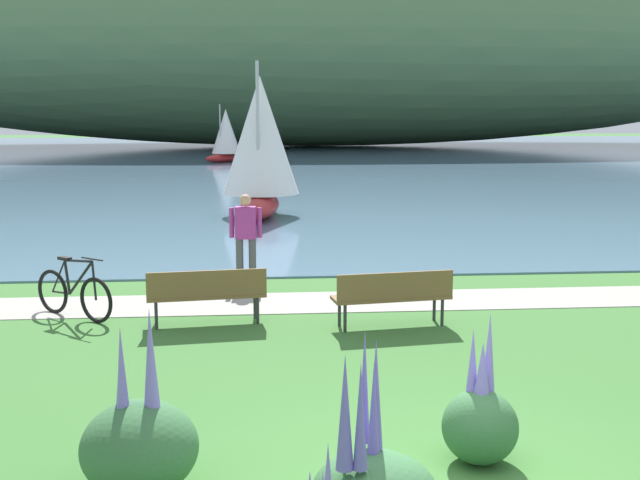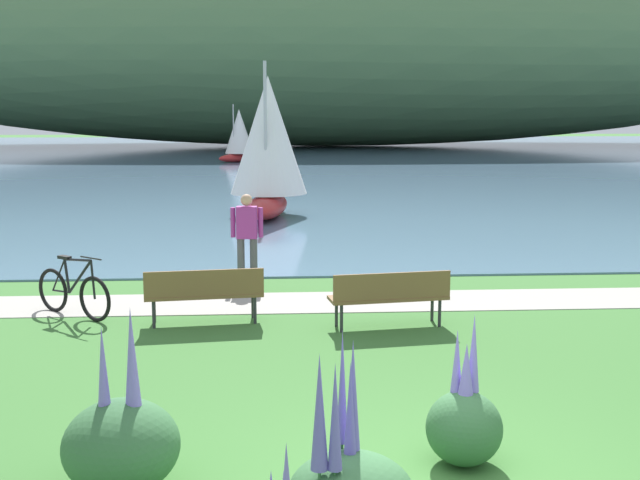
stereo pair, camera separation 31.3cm
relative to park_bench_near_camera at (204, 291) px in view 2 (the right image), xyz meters
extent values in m
cube|color=#5B7F9E|center=(2.40, 43.31, -0.50)|extent=(180.00, 80.00, 0.04)
ellipsoid|color=#567A4C|center=(6.27, 59.87, 8.49)|extent=(93.54, 28.00, 17.93)
cube|color=#A39E93|center=(2.40, 1.29, -0.52)|extent=(60.00, 1.50, 0.01)
cube|color=brown|center=(-0.01, 0.08, -0.07)|extent=(1.84, 0.69, 0.05)
cube|color=brown|center=(0.02, -0.13, 0.15)|extent=(1.79, 0.26, 0.40)
cylinder|color=#2D2D33|center=(-0.79, 0.15, -0.30)|extent=(0.05, 0.05, 0.45)
cylinder|color=#2D2D33|center=(0.73, 0.34, -0.30)|extent=(0.05, 0.05, 0.45)
cylinder|color=#2D2D33|center=(-0.75, -0.18, -0.30)|extent=(0.05, 0.05, 0.45)
cylinder|color=#2D2D33|center=(0.77, 0.00, -0.30)|extent=(0.05, 0.05, 0.45)
cube|color=brown|center=(2.79, -0.30, -0.07)|extent=(1.85, 0.73, 0.05)
cube|color=brown|center=(2.82, -0.51, 0.15)|extent=(1.79, 0.29, 0.40)
cylinder|color=#2D2D33|center=(2.01, -0.24, -0.30)|extent=(0.05, 0.05, 0.45)
cylinder|color=#2D2D33|center=(3.52, -0.02, -0.30)|extent=(0.05, 0.05, 0.45)
cylinder|color=#2D2D33|center=(2.06, -0.57, -0.30)|extent=(0.05, 0.05, 0.45)
cylinder|color=#2D2D33|center=(3.57, -0.36, -0.30)|extent=(0.05, 0.05, 0.45)
torus|color=black|center=(-1.71, 0.26, -0.16)|extent=(0.59, 0.50, 0.72)
torus|color=black|center=(-2.52, 0.93, -0.16)|extent=(0.59, 0.50, 0.72)
cylinder|color=black|center=(-1.97, 0.48, 0.15)|extent=(0.50, 0.42, 0.61)
cylinder|color=black|center=(-2.00, 0.50, 0.41)|extent=(0.53, 0.45, 0.09)
cylinder|color=black|center=(-2.22, 0.69, 0.12)|extent=(0.12, 0.11, 0.54)
cylinder|color=black|center=(-2.36, 0.79, -0.15)|extent=(0.35, 0.29, 0.05)
cylinder|color=black|center=(-2.39, 0.82, 0.11)|extent=(0.30, 0.26, 0.56)
cylinder|color=black|center=(-1.73, 0.28, 0.14)|extent=(0.09, 0.08, 0.60)
cube|color=black|center=(-2.26, 0.71, 0.42)|extent=(0.25, 0.23, 0.05)
cylinder|color=black|center=(-1.75, 0.30, 0.48)|extent=(0.39, 0.32, 0.02)
cylinder|color=#4C4C51|center=(0.46, 2.83, -0.08)|extent=(0.14, 0.14, 0.88)
cylinder|color=#4C4C51|center=(0.70, 2.81, -0.08)|extent=(0.14, 0.14, 0.88)
cube|color=#9E338C|center=(0.58, 2.82, 0.66)|extent=(0.40, 0.25, 0.60)
sphere|color=tan|center=(0.58, 2.82, 1.08)|extent=(0.22, 0.22, 0.22)
cylinder|color=#9E338C|center=(0.32, 2.84, 0.66)|extent=(0.09, 0.09, 0.56)
cylinder|color=#9E338C|center=(0.84, 2.80, 0.66)|extent=(0.09, 0.09, 0.56)
ellipsoid|color=#386B3D|center=(2.80, -5.09, -0.17)|extent=(0.71, 0.71, 0.70)
cylinder|color=#386B3D|center=(2.88, -5.02, 0.09)|extent=(0.02, 0.02, 0.12)
cone|color=#8470D1|center=(2.88, -5.02, 0.53)|extent=(0.12, 0.12, 0.74)
cylinder|color=#386B3D|center=(2.80, -5.11, 0.09)|extent=(0.02, 0.02, 0.12)
cone|color=#8470D1|center=(2.80, -5.11, 0.40)|extent=(0.14, 0.14, 0.49)
cylinder|color=#386B3D|center=(2.73, -5.02, 0.09)|extent=(0.02, 0.02, 0.12)
cone|color=#8470D1|center=(2.73, -5.02, 0.45)|extent=(0.11, 0.11, 0.60)
ellipsoid|color=#386B3D|center=(-0.28, -5.42, -0.12)|extent=(1.01, 1.01, 0.80)
cylinder|color=#386B3D|center=(-0.40, -5.44, 0.18)|extent=(0.02, 0.02, 0.12)
cone|color=#8470D1|center=(-0.40, -5.44, 0.60)|extent=(0.11, 0.11, 0.72)
cylinder|color=#386B3D|center=(-0.42, -5.34, 0.18)|extent=(0.02, 0.02, 0.12)
cone|color=#8470D1|center=(-0.42, -5.34, 0.49)|extent=(0.11, 0.11, 0.50)
cylinder|color=#386B3D|center=(-0.15, -5.44, 0.18)|extent=(0.02, 0.02, 0.12)
cone|color=#8470D1|center=(-0.15, -5.44, 0.68)|extent=(0.14, 0.14, 0.87)
cylinder|color=#386B3D|center=(1.65, -6.12, 0.05)|extent=(0.02, 0.02, 0.12)
cone|color=#6B5BB7|center=(1.65, -6.12, 0.55)|extent=(0.12, 0.12, 0.89)
cylinder|color=#386B3D|center=(1.37, -6.46, 0.05)|extent=(0.02, 0.02, 0.12)
cone|color=#6B5BB7|center=(1.37, -6.46, 0.55)|extent=(0.13, 0.13, 0.89)
cylinder|color=#386B3D|center=(1.58, -5.98, 0.05)|extent=(0.02, 0.02, 0.12)
cone|color=#6B5BB7|center=(1.58, -5.98, 0.58)|extent=(0.10, 0.10, 0.94)
cylinder|color=#386B3D|center=(1.63, -6.20, 0.05)|extent=(0.02, 0.02, 0.12)
cone|color=#6B5BB7|center=(1.63, -6.20, 0.48)|extent=(0.10, 0.10, 0.74)
cylinder|color=#386B3D|center=(1.49, -6.47, 0.05)|extent=(0.02, 0.02, 0.12)
cone|color=#6B5BB7|center=(1.49, -6.47, 0.52)|extent=(0.11, 0.11, 0.83)
ellipsoid|color=#B22323|center=(0.93, 12.07, -0.14)|extent=(1.58, 4.04, 0.69)
cylinder|color=#B2B2B2|center=(0.89, 11.76, 2.17)|extent=(0.10, 0.10, 3.93)
cone|color=white|center=(0.97, 12.43, 1.97)|extent=(2.60, 2.60, 3.54)
ellipsoid|color=#B22323|center=(-1.07, 37.90, -0.22)|extent=(2.60, 2.83, 0.53)
cylinder|color=#B2B2B2|center=(-1.22, 37.72, 1.55)|extent=(0.08, 0.08, 3.01)
cone|color=white|center=(-0.88, 38.11, 1.40)|extent=(2.52, 2.52, 2.71)
camera|label=1|loc=(0.72, -12.02, 2.74)|focal=45.02mm
camera|label=2|loc=(1.03, -12.04, 2.74)|focal=45.02mm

